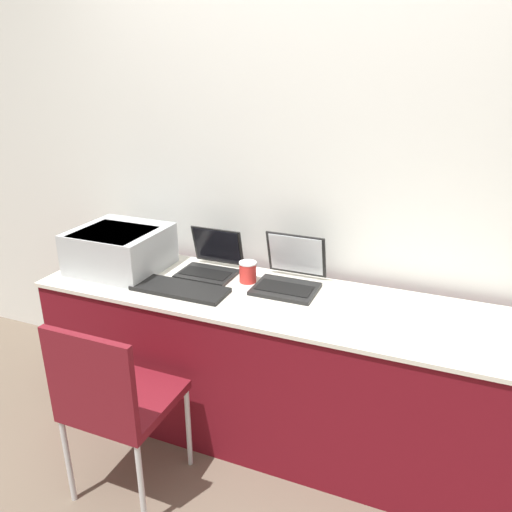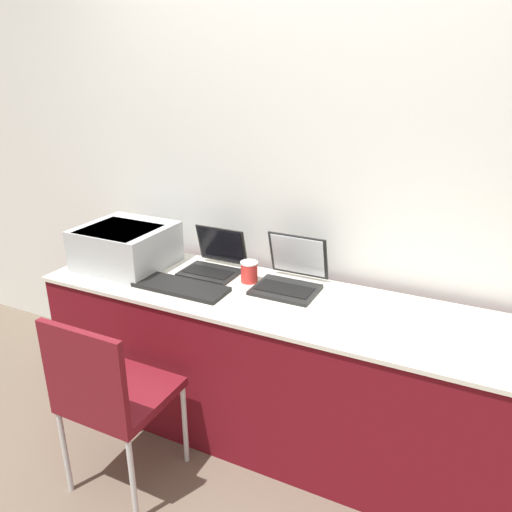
{
  "view_description": "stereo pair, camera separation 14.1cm",
  "coord_description": "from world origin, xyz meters",
  "px_view_note": "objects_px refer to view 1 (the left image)",
  "views": [
    {
      "loc": [
        0.7,
        -1.69,
        1.8
      ],
      "look_at": [
        -0.13,
        0.33,
        0.95
      ],
      "focal_mm": 35.0,
      "sensor_mm": 36.0,
      "label": 1
    },
    {
      "loc": [
        0.83,
        -1.63,
        1.8
      ],
      "look_at": [
        -0.13,
        0.33,
        0.95
      ],
      "focal_mm": 35.0,
      "sensor_mm": 36.0,
      "label": 2
    }
  ],
  "objects_px": {
    "coffee_cup": "(248,272)",
    "laptop_right": "(289,276)",
    "printer": "(120,248)",
    "external_keyboard": "(180,289)",
    "chair": "(114,397)",
    "laptop_left": "(211,264)"
  },
  "relations": [
    {
      "from": "printer",
      "to": "coffee_cup",
      "type": "distance_m",
      "value": 0.7
    },
    {
      "from": "printer",
      "to": "laptop_right",
      "type": "height_order",
      "value": "laptop_right"
    },
    {
      "from": "printer",
      "to": "coffee_cup",
      "type": "bearing_deg",
      "value": 8.13
    },
    {
      "from": "laptop_left",
      "to": "chair",
      "type": "distance_m",
      "value": 0.85
    },
    {
      "from": "external_keyboard",
      "to": "coffee_cup",
      "type": "xyz_separation_m",
      "value": [
        0.26,
        0.22,
        0.04
      ]
    },
    {
      "from": "printer",
      "to": "laptop_left",
      "type": "bearing_deg",
      "value": 16.08
    },
    {
      "from": "printer",
      "to": "laptop_left",
      "type": "relative_size",
      "value": 1.57
    },
    {
      "from": "printer",
      "to": "external_keyboard",
      "type": "bearing_deg",
      "value": -16.16
    },
    {
      "from": "laptop_right",
      "to": "chair",
      "type": "distance_m",
      "value": 0.97
    },
    {
      "from": "laptop_left",
      "to": "laptop_right",
      "type": "relative_size",
      "value": 0.91
    },
    {
      "from": "printer",
      "to": "external_keyboard",
      "type": "height_order",
      "value": "printer"
    },
    {
      "from": "laptop_right",
      "to": "printer",
      "type": "bearing_deg",
      "value": -171.96
    },
    {
      "from": "coffee_cup",
      "to": "laptop_right",
      "type": "bearing_deg",
      "value": 7.74
    },
    {
      "from": "chair",
      "to": "laptop_right",
      "type": "bearing_deg",
      "value": 57.97
    },
    {
      "from": "laptop_right",
      "to": "coffee_cup",
      "type": "distance_m",
      "value": 0.21
    },
    {
      "from": "laptop_left",
      "to": "coffee_cup",
      "type": "bearing_deg",
      "value": -8.87
    },
    {
      "from": "coffee_cup",
      "to": "printer",
      "type": "bearing_deg",
      "value": -171.87
    },
    {
      "from": "laptop_right",
      "to": "chair",
      "type": "xyz_separation_m",
      "value": [
        -0.49,
        -0.78,
        -0.31
      ]
    },
    {
      "from": "laptop_right",
      "to": "coffee_cup",
      "type": "relative_size",
      "value": 2.97
    },
    {
      "from": "printer",
      "to": "chair",
      "type": "xyz_separation_m",
      "value": [
        0.41,
        -0.65,
        -0.37
      ]
    },
    {
      "from": "printer",
      "to": "laptop_left",
      "type": "xyz_separation_m",
      "value": [
        0.47,
        0.13,
        -0.07
      ]
    },
    {
      "from": "laptop_right",
      "to": "coffee_cup",
      "type": "height_order",
      "value": "laptop_right"
    }
  ]
}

